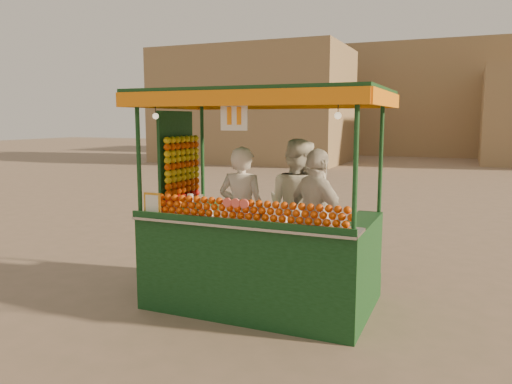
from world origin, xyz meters
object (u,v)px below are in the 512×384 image
at_px(juice_cart, 254,237).
at_px(vendor_left, 242,213).
at_px(vendor_middle, 297,205).
at_px(vendor_right, 316,219).

distance_m(juice_cart, vendor_left, 0.35).
relative_size(vendor_left, vendor_middle, 0.95).
relative_size(juice_cart, vendor_middle, 1.67).
bearing_deg(vendor_right, vendor_middle, -18.04).
bearing_deg(vendor_middle, vendor_left, 62.06).
relative_size(vendor_middle, vendor_right, 1.05).
height_order(vendor_middle, vendor_right, vendor_middle).
xyz_separation_m(juice_cart, vendor_left, (-0.20, 0.09, 0.28)).
height_order(juice_cart, vendor_right, juice_cart).
bearing_deg(vendor_right, vendor_left, 35.76).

